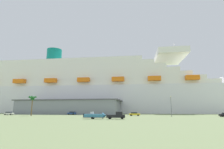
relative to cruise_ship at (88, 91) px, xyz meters
The scene contains 10 objects.
ground_plane 38.10m from the cruise_ship, 46.35° to the right, with size 600.00×600.00×0.00m, color #66754C.
cruise_ship is the anchor object (origin of this frame).
terminal_building 29.92m from the cruise_ship, 92.87° to the right, with size 61.12×26.48×8.13m.
pickup_truck 82.62m from the cruise_ship, 64.06° to the right, with size 5.80×2.81×2.20m.
small_boat_on_trailer 80.83m from the cruise_ship, 68.39° to the right, with size 8.14×2.77×2.15m.
palm_tree 57.24m from the cruise_ship, 96.33° to the right, with size 3.77×3.61×8.72m.
street_lamp 75.18m from the cruise_ship, 43.85° to the right, with size 0.56×0.56×8.14m.
parked_car_white_van 57.18m from the cruise_ship, 115.05° to the right, with size 4.49×2.51×1.58m.
parked_car_yellow_taxi 62.65m from the cruise_ship, 50.67° to the right, with size 4.70×2.14×1.58m.
parked_car_blue_suv 41.82m from the cruise_ship, 82.52° to the right, with size 4.82×2.56×1.58m.
Camera 1 is at (22.39, -73.44, 3.11)m, focal length 29.01 mm.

